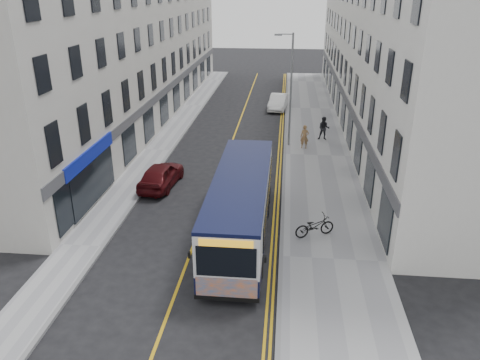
% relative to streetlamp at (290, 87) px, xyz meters
% --- Properties ---
extents(ground, '(140.00, 140.00, 0.00)m').
position_rel_streetlamp_xyz_m(ground, '(-4.17, -14.00, -4.38)').
color(ground, black).
rests_on(ground, ground).
extents(pavement_east, '(4.50, 64.00, 0.12)m').
position_rel_streetlamp_xyz_m(pavement_east, '(2.08, -2.00, -4.32)').
color(pavement_east, '#99999C').
rests_on(pavement_east, ground).
extents(pavement_west, '(2.00, 64.00, 0.12)m').
position_rel_streetlamp_xyz_m(pavement_west, '(-9.17, -2.00, -4.32)').
color(pavement_west, '#99999C').
rests_on(pavement_west, ground).
extents(kerb_east, '(0.18, 64.00, 0.13)m').
position_rel_streetlamp_xyz_m(kerb_east, '(-0.17, -2.00, -4.32)').
color(kerb_east, slate).
rests_on(kerb_east, ground).
extents(kerb_west, '(0.18, 64.00, 0.13)m').
position_rel_streetlamp_xyz_m(kerb_west, '(-8.17, -2.00, -4.32)').
color(kerb_west, slate).
rests_on(kerb_west, ground).
extents(road_centre_line, '(0.12, 64.00, 0.01)m').
position_rel_streetlamp_xyz_m(road_centre_line, '(-4.17, -2.00, -4.38)').
color(road_centre_line, gold).
rests_on(road_centre_line, ground).
extents(road_dbl_yellow_inner, '(0.10, 64.00, 0.01)m').
position_rel_streetlamp_xyz_m(road_dbl_yellow_inner, '(-0.62, -2.00, -4.38)').
color(road_dbl_yellow_inner, gold).
rests_on(road_dbl_yellow_inner, ground).
extents(road_dbl_yellow_outer, '(0.10, 64.00, 0.01)m').
position_rel_streetlamp_xyz_m(road_dbl_yellow_outer, '(-0.42, -2.00, -4.38)').
color(road_dbl_yellow_outer, gold).
rests_on(road_dbl_yellow_outer, ground).
extents(terrace_east, '(6.00, 46.00, 13.00)m').
position_rel_streetlamp_xyz_m(terrace_east, '(7.33, 7.00, 2.12)').
color(terrace_east, silver).
rests_on(terrace_east, ground).
extents(terrace_west, '(6.00, 46.00, 13.00)m').
position_rel_streetlamp_xyz_m(terrace_west, '(-13.17, 7.00, 2.12)').
color(terrace_west, beige).
rests_on(terrace_west, ground).
extents(streetlamp, '(1.32, 0.18, 8.00)m').
position_rel_streetlamp_xyz_m(streetlamp, '(0.00, 0.00, 0.00)').
color(streetlamp, gray).
rests_on(streetlamp, ground).
extents(city_bus, '(2.47, 10.57, 3.07)m').
position_rel_streetlamp_xyz_m(city_bus, '(-2.10, -13.50, -2.70)').
color(city_bus, black).
rests_on(city_bus, ground).
extents(bicycle, '(2.06, 1.42, 1.03)m').
position_rel_streetlamp_xyz_m(bicycle, '(1.33, -13.31, -3.75)').
color(bicycle, black).
rests_on(bicycle, pavement_east).
extents(pedestrian_near, '(0.66, 0.48, 1.68)m').
position_rel_streetlamp_xyz_m(pedestrian_near, '(1.19, -0.60, -3.42)').
color(pedestrian_near, olive).
rests_on(pedestrian_near, pavement_east).
extents(pedestrian_far, '(0.92, 0.75, 1.74)m').
position_rel_streetlamp_xyz_m(pedestrian_far, '(2.68, 1.55, -3.39)').
color(pedestrian_far, black).
rests_on(pedestrian_far, pavement_east).
extents(car_white, '(1.92, 4.40, 1.41)m').
position_rel_streetlamp_xyz_m(car_white, '(-0.97, 10.91, -3.68)').
color(car_white, white).
rests_on(car_white, ground).
extents(car_maroon, '(2.11, 4.39, 1.45)m').
position_rel_streetlamp_xyz_m(car_maroon, '(-7.31, -8.08, -3.66)').
color(car_maroon, '#470B0F').
rests_on(car_maroon, ground).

